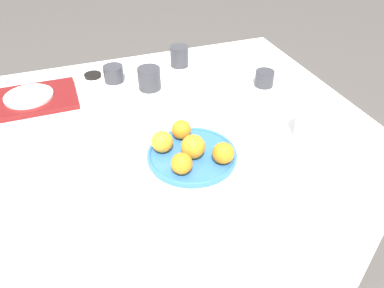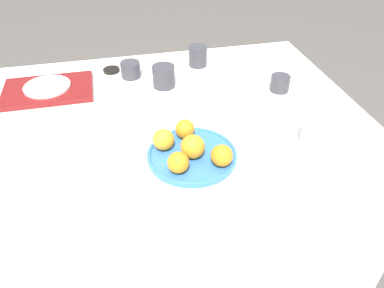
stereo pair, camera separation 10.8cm
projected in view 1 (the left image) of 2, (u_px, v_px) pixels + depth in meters
ground_plane at (149, 247)px, 1.70m from camera, size 12.00×12.00×0.00m
table at (142, 192)px, 1.49m from camera, size 1.53×0.98×0.70m
fruit_platter at (192, 155)px, 1.10m from camera, size 0.27×0.27×0.02m
orange_0 at (223, 153)px, 1.05m from camera, size 0.06×0.06×0.06m
orange_1 at (193, 147)px, 1.07m from camera, size 0.07×0.07×0.07m
orange_2 at (181, 130)px, 1.15m from camera, size 0.06×0.06×0.06m
orange_3 at (182, 164)px, 1.02m from camera, size 0.06×0.06×0.06m
orange_4 at (162, 142)px, 1.09m from camera, size 0.06×0.06×0.06m
water_glass at (308, 123)px, 1.16m from camera, size 0.07×0.07×0.11m
serving_tray at (30, 100)px, 1.35m from camera, size 0.33×0.22×0.02m
side_plate at (29, 96)px, 1.34m from camera, size 0.17×0.17×0.01m
cup_0 at (114, 74)px, 1.47m from camera, size 0.08×0.08×0.06m
cup_1 at (179, 56)px, 1.57m from camera, size 0.08×0.08×0.08m
cup_2 at (264, 78)px, 1.44m from camera, size 0.07×0.07×0.06m
cup_3 at (149, 78)px, 1.41m from camera, size 0.09×0.09×0.08m
napkin at (243, 110)px, 1.31m from camera, size 0.13×0.11×0.01m
soy_dish at (93, 75)px, 1.51m from camera, size 0.07×0.07×0.01m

